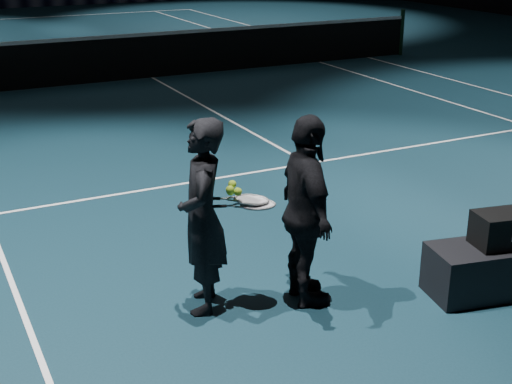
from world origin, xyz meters
TOP-DOWN VIEW (x-y plane):
  - floor at (0.00, 0.00)m, footprint 36.00×36.00m
  - court_lines at (0.00, 0.00)m, footprint 10.98×23.78m
  - net_post_right at (6.40, 0.00)m, footprint 0.10×0.10m
  - net_mesh at (0.00, 0.00)m, footprint 12.80×0.02m
  - net_tape at (0.00, 0.00)m, footprint 12.80×0.03m
  - player_bench at (-0.21, -10.23)m, footprint 1.54×0.77m
  - player_a at (-2.72, -9.32)m, footprint 0.59×0.70m
  - player_b at (-1.92, -9.60)m, footprint 0.57×1.01m
  - racket_lower at (-2.30, -9.47)m, footprint 0.71×0.44m
  - racket_upper at (-2.33, -9.41)m, footprint 0.71×0.40m
  - tennis_balls at (-2.48, -9.40)m, footprint 0.12×0.10m

SIDE VIEW (x-z plane):
  - floor at x=0.00m, z-range 0.00..0.00m
  - court_lines at x=0.00m, z-range 0.00..0.01m
  - player_bench at x=-0.21m, z-range 0.00..0.44m
  - net_mesh at x=0.00m, z-range 0.02..0.88m
  - net_post_right at x=6.40m, z-range 0.00..1.10m
  - player_a at x=-2.72m, z-range 0.00..1.63m
  - player_b at x=-1.92m, z-range 0.00..1.63m
  - racket_lower at x=-2.30m, z-range 0.88..0.91m
  - net_tape at x=0.00m, z-range 0.88..0.95m
  - racket_upper at x=-2.33m, z-range 0.88..0.98m
  - tennis_balls at x=-2.48m, z-range 0.98..1.10m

